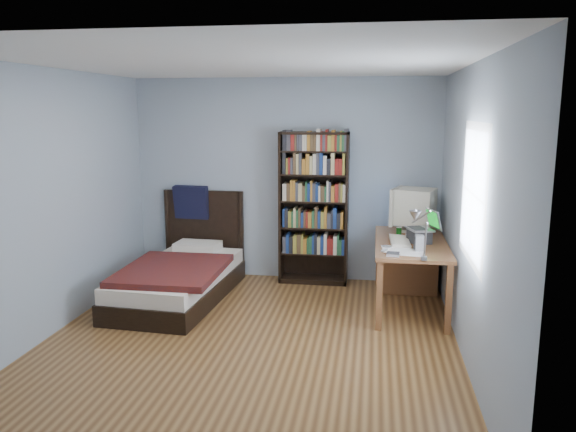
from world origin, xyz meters
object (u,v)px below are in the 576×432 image
object	(u,v)px
speaker	(419,243)
desk	(408,260)
desk_lamp	(417,221)
keyboard	(400,241)
bookshelf	(314,208)
bed	(181,275)
laptop	(421,233)
crt_monitor	(413,207)
soda_can	(399,232)

from	to	relation	value
speaker	desk	bearing A→B (deg)	87.62
desk_lamp	keyboard	size ratio (longest dim) A/B	1.08
bookshelf	bed	bearing A→B (deg)	-150.80
keyboard	laptop	bearing A→B (deg)	11.08
crt_monitor	speaker	world-z (taller)	crt_monitor
laptop	bed	world-z (taller)	bed
speaker	bed	distance (m)	2.69
desk_lamp	speaker	bearing A→B (deg)	82.86
speaker	soda_can	size ratio (longest dim) A/B	1.52
desk_lamp	bookshelf	xyz separation A→B (m)	(-1.10, 1.82, -0.23)
crt_monitor	bookshelf	xyz separation A→B (m)	(-1.17, 0.24, -0.09)
laptop	keyboard	bearing A→B (deg)	-166.90
keyboard	bookshelf	distance (m)	1.31
soda_can	bookshelf	bearing A→B (deg)	151.56
laptop	bed	bearing A→B (deg)	-179.48
bookshelf	bed	xyz separation A→B (m)	(-1.43, -0.80, -0.67)
laptop	speaker	xyz separation A→B (m)	(-0.05, -0.38, -0.02)
desk	speaker	world-z (taller)	speaker
crt_monitor	desk_lamp	world-z (taller)	desk_lamp
soda_can	bookshelf	world-z (taller)	bookshelf
speaker	crt_monitor	bearing A→B (deg)	84.76
keyboard	soda_can	size ratio (longest dim) A/B	4.68
laptop	desk	bearing A→B (deg)	102.13
laptop	keyboard	size ratio (longest dim) A/B	0.75
laptop	keyboard	world-z (taller)	laptop
crt_monitor	soda_can	world-z (taller)	crt_monitor
desk	bed	size ratio (longest dim) A/B	0.74
speaker	bookshelf	world-z (taller)	bookshelf
keyboard	bookshelf	xyz separation A→B (m)	(-1.00, 0.83, 0.18)
desk	soda_can	world-z (taller)	soda_can
keyboard	soda_can	distance (m)	0.29
keyboard	speaker	xyz separation A→B (m)	(0.18, -0.33, 0.06)
desk	speaker	distance (m)	0.93
desk	bookshelf	distance (m)	1.28
desk_lamp	keyboard	world-z (taller)	desk_lamp
crt_monitor	soda_can	size ratio (longest dim) A/B	5.19
desk	soda_can	bearing A→B (deg)	-117.76
laptop	soda_can	xyz separation A→B (m)	(-0.22, 0.23, -0.05)
bookshelf	keyboard	bearing A→B (deg)	-39.55
speaker	desk_lamp	bearing A→B (deg)	-103.18
desk	desk_lamp	world-z (taller)	desk_lamp
bed	desk_lamp	bearing A→B (deg)	-22.00
crt_monitor	laptop	world-z (taller)	crt_monitor
bookshelf	bed	distance (m)	1.77
desk	desk_lamp	xyz separation A→B (m)	(-0.03, -1.51, 0.75)
desk	bed	distance (m)	2.61
desk	bookshelf	bearing A→B (deg)	164.37
crt_monitor	bed	xyz separation A→B (m)	(-2.60, -0.56, -0.76)
crt_monitor	desk_lamp	distance (m)	1.59
desk_lamp	bed	size ratio (longest dim) A/B	0.26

